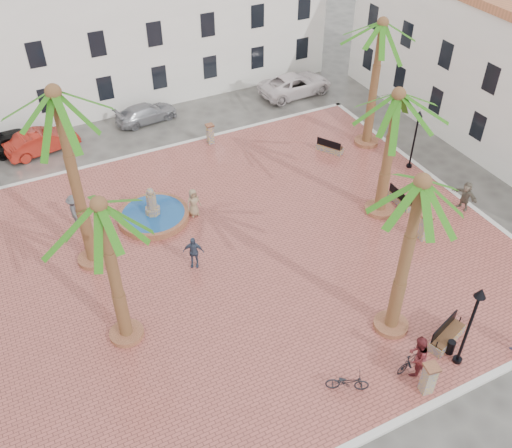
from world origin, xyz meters
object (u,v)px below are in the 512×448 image
Objects in this scene: bench_se at (447,336)px; lamppost_s at (473,314)px; pedestrian_fountain_a at (193,203)px; car_silver at (146,113)px; pedestrian_fountain_b at (193,252)px; litter_bin at (451,347)px; pedestrian_east at (465,196)px; bicycle_b at (411,361)px; pedestrian_north at (75,211)px; palm_nw at (58,113)px; palm_s at (418,201)px; car_black at (18,140)px; bench_ne at (330,148)px; car_red at (41,141)px; bench_e at (401,200)px; bicycle_a at (347,382)px; palm_e at (396,110)px; lamppost_e at (416,130)px; bollard_se at (429,378)px; fountain at (153,214)px; palm_sw at (102,222)px; palm_ne at (381,38)px; car_white at (296,84)px; bollard_n at (210,134)px; bollard_e at (425,227)px; cyclist_b at (417,356)px.

lamppost_s reaches higher than bench_se.
pedestrian_fountain_a is 0.38× the size of car_silver.
bench_se is at bearing -22.35° from pedestrian_fountain_b.
litter_bin is 0.39× the size of pedestrian_east.
bicycle_b is 17.81m from pedestrian_north.
palm_s is (10.32, -9.81, -1.27)m from palm_nw.
bench_ne is at bearing -120.28° from car_black.
car_red is at bearing 116.40° from palm_s.
lamppost_s reaches higher than pedestrian_east.
bench_e is 12.65m from bicycle_a.
palm_e is 1.93× the size of lamppost_e.
fountain is at bearing 111.66° from bollard_se.
bench_se is at bearing -108.38° from palm_e.
palm_ne is (18.09, 8.37, 0.70)m from palm_sw.
bollard_se is (-2.06, -0.52, -2.03)m from lamppost_s.
pedestrian_fountain_a is at bearing 113.42° from lamppost_s.
pedestrian_fountain_a is at bearing 155.45° from palm_e.
lamppost_s is (-3.11, -9.53, -3.20)m from palm_e.
car_white is at bearing 75.42° from litter_bin.
litter_bin is at bearing -175.87° from car_silver.
palm_s is 3.81× the size of bench_se.
car_black is at bearing 156.32° from bollard_n.
palm_nw is 5.23× the size of bench_e.
pedestrian_east is 16.25m from car_white.
car_white reaches higher than car_black.
lamppost_s is 0.76× the size of car_white.
palm_sw is 1.74× the size of lamppost_s.
bench_se is 24.41m from car_silver.
bicycle_b is 24.46m from car_silver.
lamppost_e is 1.97× the size of pedestrian_north.
bench_ne is at bearing 54.56° from pedestrian_fountain_b.
pedestrian_east is at bearing -84.93° from palm_ne.
palm_sw reaches higher than pedestrian_north.
palm_ne is 17.74m from litter_bin.
pedestrian_east reaches higher than bollard_e.
cyclist_b is at bearing 81.23° from bollard_se.
palm_ne is 18.42m from cyclist_b.
palm_ne reaches higher than litter_bin.
bollard_e is at bearing 59.19° from litter_bin.
bollard_n is at bearing -154.42° from pedestrian_east.
pedestrian_east is at bearing -110.86° from pedestrian_north.
bench_e is at bearing 73.87° from bollard_e.
car_black is (-20.44, 17.14, -0.28)m from pedestrian_east.
bench_se is at bearing -87.70° from bicycle_b.
cyclist_b is (9.60, -6.90, -5.13)m from palm_sw.
pedestrian_fountain_b is 0.90× the size of pedestrian_north.
bicycle_a is 1.00× the size of pedestrian_east.
pedestrian_north is at bearing 110.75° from bench_se.
bench_e is 0.40× the size of car_red.
lamppost_e reaches higher than bench_ne.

